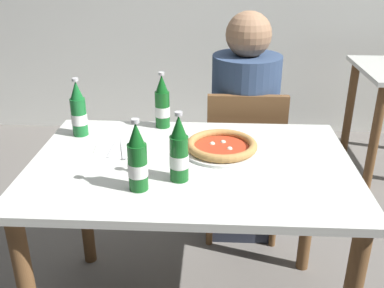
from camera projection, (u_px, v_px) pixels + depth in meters
The scene contains 9 objects.
dining_table_main at pixel (191, 188), 1.69m from camera, with size 1.20×0.80×0.75m.
chair_behind_table at pixel (243, 156), 2.30m from camera, with size 0.40×0.40×0.85m.
diner_seated at pixel (243, 135), 2.30m from camera, with size 0.34×0.34×1.21m.
pizza_margherita_near at pixel (222, 147), 1.72m from camera, with size 0.30×0.30×0.04m.
beer_bottle_left at pixel (137, 160), 1.42m from camera, with size 0.07×0.07×0.25m.
beer_bottle_center at pixel (179, 152), 1.48m from camera, with size 0.07×0.07×0.25m.
beer_bottle_right at pixel (79, 112), 1.84m from camera, with size 0.07×0.07×0.25m.
beer_bottle_extra at pixel (162, 104), 1.92m from camera, with size 0.07×0.07×0.25m.
napkin_with_cutlery at pixel (118, 149), 1.74m from camera, with size 0.20×0.20×0.01m.
Camera 1 is at (0.08, -1.47, 1.49)m, focal length 41.44 mm.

